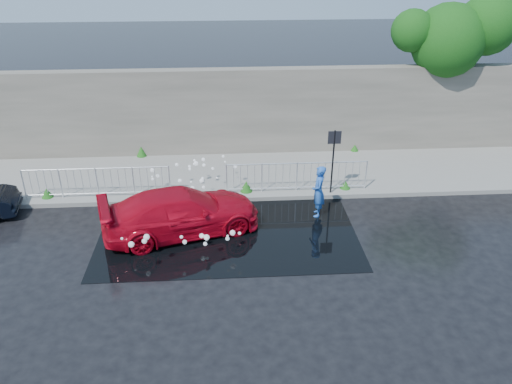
% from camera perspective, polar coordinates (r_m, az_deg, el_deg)
% --- Properties ---
extents(ground, '(90.00, 90.00, 0.00)m').
position_cam_1_polar(ground, '(15.08, -5.07, -6.45)').
color(ground, black).
rests_on(ground, ground).
extents(pavement, '(30.00, 4.00, 0.15)m').
position_cam_1_polar(pavement, '(19.40, -4.88, 1.95)').
color(pavement, gray).
rests_on(pavement, ground).
extents(curb, '(30.00, 0.25, 0.16)m').
position_cam_1_polar(curb, '(17.61, -4.95, -0.82)').
color(curb, gray).
rests_on(curb, ground).
extents(retaining_wall, '(30.00, 0.60, 3.50)m').
position_cam_1_polar(retaining_wall, '(20.78, -5.01, 9.10)').
color(retaining_wall, '#59544B').
rests_on(retaining_wall, pavement).
extents(puddle, '(8.00, 5.00, 0.01)m').
position_cam_1_polar(puddle, '(15.91, -3.21, -4.38)').
color(puddle, black).
rests_on(puddle, ground).
extents(sign_post, '(0.45, 0.06, 2.50)m').
position_cam_1_polar(sign_post, '(17.39, 8.85, 4.56)').
color(sign_post, black).
rests_on(sign_post, ground).
extents(tree, '(5.05, 2.95, 6.41)m').
position_cam_1_polar(tree, '(22.31, 21.91, 16.28)').
color(tree, '#332114').
rests_on(tree, ground).
extents(railing_left, '(5.05, 0.05, 1.10)m').
position_cam_1_polar(railing_left, '(18.19, -17.71, 1.17)').
color(railing_left, silver).
rests_on(railing_left, pavement).
extents(railing_right, '(5.05, 0.05, 1.10)m').
position_cam_1_polar(railing_right, '(17.80, 4.68, 1.87)').
color(railing_right, silver).
rests_on(railing_right, pavement).
extents(weeds, '(12.17, 3.93, 0.42)m').
position_cam_1_polar(weeds, '(18.94, -6.15, 2.06)').
color(weeds, '#1D5015').
rests_on(weeds, pavement).
extents(water_spray, '(3.38, 5.83, 1.08)m').
position_cam_1_polar(water_spray, '(16.27, -8.06, -0.98)').
color(water_spray, white).
rests_on(water_spray, ground).
extents(red_car, '(5.22, 3.26, 1.41)m').
position_cam_1_polar(red_car, '(15.65, -8.52, -2.28)').
color(red_car, '#AE0618').
rests_on(red_car, ground).
extents(person, '(0.52, 0.70, 1.77)m').
position_cam_1_polar(person, '(16.45, 7.16, 0.07)').
color(person, blue).
rests_on(person, ground).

